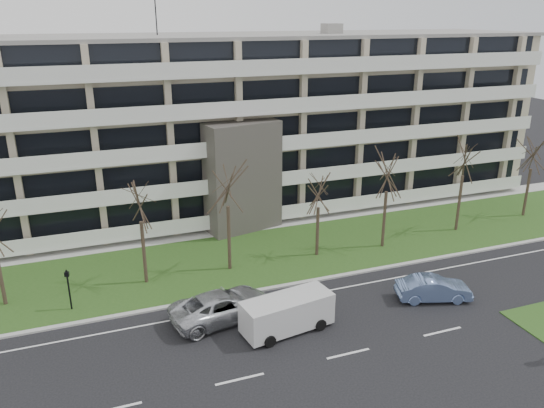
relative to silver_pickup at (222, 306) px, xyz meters
name	(u,v)px	position (x,y,z in m)	size (l,w,h in m)	color
ground	(348,354)	(5.33, -5.61, -0.86)	(160.00, 160.00, 0.00)	black
grass_verge	(266,255)	(5.33, 7.39, -0.83)	(90.00, 10.00, 0.06)	#264B19
curb	(291,284)	(5.33, 2.39, -0.80)	(90.00, 0.35, 0.12)	#B2B2AD
sidewalk	(244,228)	(5.33, 12.89, -0.82)	(90.00, 2.00, 0.08)	#B2B2AD
lane_edge_line	(300,296)	(5.33, 0.89, -0.85)	(90.00, 0.12, 0.01)	white
apartment_building	(220,123)	(5.32, 19.71, 6.76)	(60.50, 15.10, 18.75)	#B8AE8F
silver_pickup	(222,306)	(0.00, 0.00, 0.00)	(2.84, 6.16, 1.71)	silver
blue_sedan	(433,289)	(13.00, -2.38, -0.10)	(1.61, 4.61, 1.52)	#7490CA
white_van	(288,311)	(3.20, -2.35, 0.36)	(5.48, 2.76, 2.03)	silver
pedestrian_signal	(68,285)	(-8.36, 4.17, 0.86)	(0.29, 0.25, 2.69)	black
tree_2	(139,197)	(-3.62, 6.11, 5.24)	(3.92, 3.92, 7.84)	#382B21
tree_3	(227,180)	(2.18, 6.09, 5.69)	(4.20, 4.20, 8.41)	#382B21
tree_4	(319,188)	(8.88, 6.04, 4.39)	(3.38, 3.38, 6.75)	#382B21
tree_5	(388,169)	(14.28, 5.70, 5.38)	(4.01, 4.01, 8.02)	#382B21
tree_6	(465,153)	(21.77, 6.42, 5.72)	(4.23, 4.23, 8.45)	#382B21
tree_7	(534,150)	(29.57, 7.11, 5.17)	(3.87, 3.87, 7.75)	#382B21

